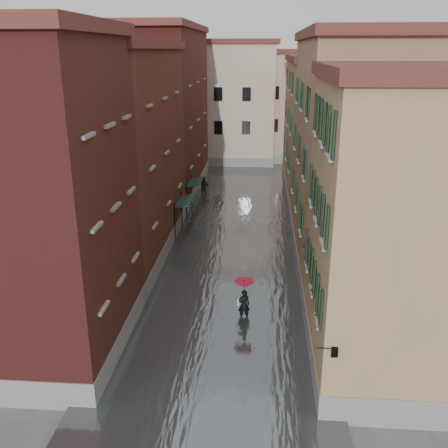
% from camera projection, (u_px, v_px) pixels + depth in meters
% --- Properties ---
extents(ground, '(120.00, 120.00, 0.00)m').
position_uv_depth(ground, '(220.00, 329.00, 23.50)').
color(ground, '#515153').
rests_on(ground, ground).
extents(floodwater, '(10.00, 60.00, 0.20)m').
position_uv_depth(floodwater, '(235.00, 232.00, 35.70)').
color(floodwater, '#51575A').
rests_on(floodwater, ground).
extents(building_left_near, '(6.00, 8.00, 13.00)m').
position_uv_depth(building_left_near, '(41.00, 207.00, 19.97)').
color(building_left_near, maroon).
rests_on(building_left_near, ground).
extents(building_left_mid, '(6.00, 14.00, 12.50)m').
position_uv_depth(building_left_mid, '(118.00, 157.00, 30.40)').
color(building_left_mid, '#592B1C').
rests_on(building_left_mid, ground).
extents(building_left_far, '(6.00, 16.00, 14.00)m').
position_uv_depth(building_left_far, '(164.00, 114.00, 44.27)').
color(building_left_far, maroon).
rests_on(building_left_far, ground).
extents(building_right_near, '(6.00, 8.00, 11.50)m').
position_uv_depth(building_right_near, '(396.00, 234.00, 19.20)').
color(building_right_near, olive).
rests_on(building_right_near, ground).
extents(building_right_mid, '(6.00, 14.00, 13.00)m').
position_uv_depth(building_right_mid, '(351.00, 157.00, 29.30)').
color(building_right_mid, '#947B59').
rests_on(building_right_mid, ground).
extents(building_right_far, '(6.00, 16.00, 11.50)m').
position_uv_depth(building_right_far, '(322.00, 130.00, 43.66)').
color(building_right_far, olive).
rests_on(building_right_far, ground).
extents(building_end_cream, '(12.00, 9.00, 13.00)m').
position_uv_depth(building_end_cream, '(222.00, 104.00, 57.31)').
color(building_end_cream, beige).
rests_on(building_end_cream, ground).
extents(building_end_pink, '(10.00, 9.00, 12.00)m').
position_uv_depth(building_end_pink, '(299.00, 107.00, 58.70)').
color(building_end_pink, tan).
rests_on(building_end_pink, ground).
extents(awning_near, '(1.09, 3.04, 2.80)m').
position_uv_depth(awning_near, '(185.00, 202.00, 34.54)').
color(awning_near, '#173324').
rests_on(awning_near, ground).
extents(awning_far, '(1.09, 2.77, 2.80)m').
position_uv_depth(awning_far, '(195.00, 183.00, 39.42)').
color(awning_far, '#173324').
rests_on(awning_far, ground).
extents(wall_lantern, '(0.71, 0.22, 0.35)m').
position_uv_depth(wall_lantern, '(334.00, 351.00, 16.54)').
color(wall_lantern, black).
rests_on(wall_lantern, ground).
extents(window_planters, '(0.59, 7.81, 0.84)m').
position_uv_depth(window_planters, '(314.00, 271.00, 21.29)').
color(window_planters, brown).
rests_on(window_planters, ground).
extents(pedestrian_main, '(1.01, 1.01, 2.06)m').
position_uv_depth(pedestrian_main, '(244.00, 296.00, 23.92)').
color(pedestrian_main, black).
rests_on(pedestrian_main, ground).
extents(pedestrian_far, '(0.87, 0.71, 1.69)m').
position_uv_depth(pedestrian_far, '(204.00, 186.00, 44.72)').
color(pedestrian_far, black).
rests_on(pedestrian_far, ground).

